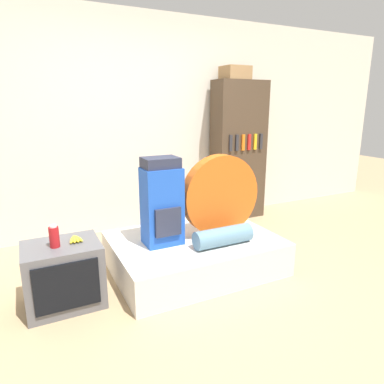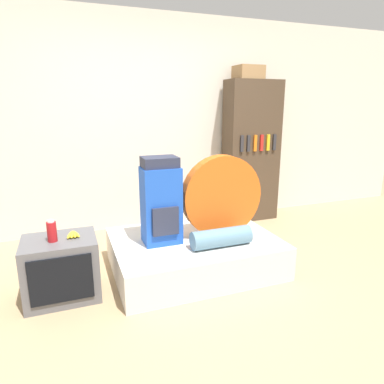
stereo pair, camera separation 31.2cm
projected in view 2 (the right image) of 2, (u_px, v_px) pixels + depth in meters
name	position (u px, v px, depth m)	size (l,w,h in m)	color
ground_plane	(213.00, 295.00, 2.85)	(16.00, 16.00, 0.00)	tan
wall_back	(153.00, 124.00, 4.25)	(8.00, 0.05, 2.60)	silver
bed	(194.00, 253.00, 3.29)	(1.51, 1.11, 0.31)	silver
backpack	(161.00, 202.00, 3.06)	(0.33, 0.28, 0.79)	blue
tent_bag	(222.00, 196.00, 3.22)	(0.78, 0.12, 0.78)	#E05B19
sleeping_roll	(221.00, 238.00, 3.03)	(0.55, 0.17, 0.17)	#5B849E
television	(62.00, 268.00, 2.77)	(0.57, 0.46, 0.51)	#5B5B60
canister	(52.00, 231.00, 2.65)	(0.07, 0.07, 0.17)	#B2191E
banana_bunch	(73.00, 234.00, 2.77)	(0.12, 0.16, 0.03)	yellow
bookshelf	(251.00, 152.00, 4.56)	(0.72, 0.35, 1.84)	#473828
cardboard_box	(248.00, 72.00, 4.28)	(0.33, 0.29, 0.17)	#99754C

